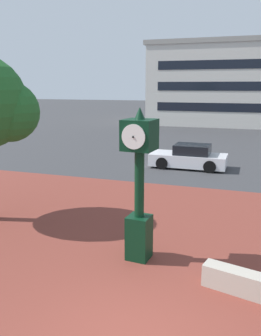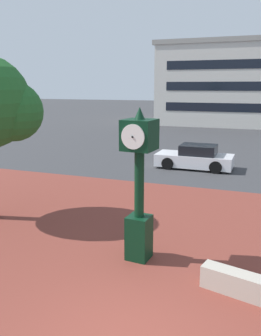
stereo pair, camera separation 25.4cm
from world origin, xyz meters
TOP-DOWN VIEW (x-y plane):
  - plaza_brick_paving at (0.00, 3.08)m, footprint 44.00×14.16m
  - street_clock at (-0.87, 3.17)m, footprint 0.79×0.85m
  - car_street_near at (-1.32, 13.87)m, footprint 4.05×1.88m

SIDE VIEW (x-z plane):
  - plaza_brick_paving at x=0.00m, z-range 0.00..0.01m
  - car_street_near at x=-1.32m, z-range -0.07..1.21m
  - street_clock at x=-0.87m, z-range 0.09..3.94m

